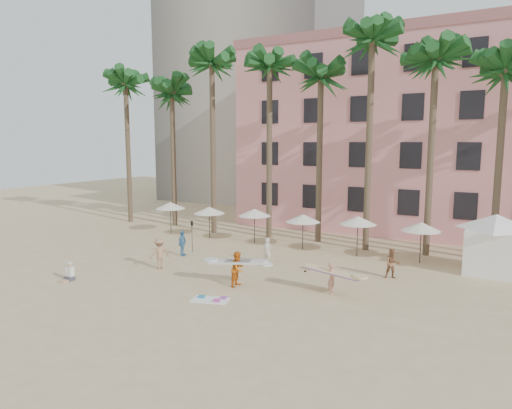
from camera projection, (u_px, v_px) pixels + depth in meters
The scene contains 12 objects.
ground at pixel (217, 306), 21.34m from camera, with size 120.00×120.00×0.00m, color #D1B789.
pink_hotel at pixel (451, 137), 39.44m from camera, with size 35.00×14.00×16.00m, color pink.
grey_tower at pixel (262, 8), 59.50m from camera, with size 22.00×18.00×50.00m, color #A89E8E.
palm_row at pixel (339, 66), 32.33m from camera, with size 44.40×5.40×16.30m.
umbrella_row at pixel (278, 215), 33.30m from camera, with size 22.50×2.70×2.73m.
cabana at pixel (495, 239), 26.39m from camera, with size 4.67×4.67×3.50m.
beach_towel at pixel (211, 299), 22.16m from camera, with size 2.01×1.47×0.14m.
carrier_yellow at pixel (332, 276), 22.96m from camera, with size 3.01×0.94×1.62m.
carrier_white at pixel (238, 268), 24.20m from camera, with size 3.18×1.38×1.87m.
beachgoers at pixel (228, 253), 27.82m from camera, with size 14.34×5.92×1.89m.
paddle at pixel (192, 232), 31.51m from camera, with size 0.18×0.04×2.23m.
seated_man at pixel (69, 274), 25.21m from camera, with size 0.45×0.78×1.02m.
Camera 1 is at (11.51, -17.05, 7.63)m, focal length 32.00 mm.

